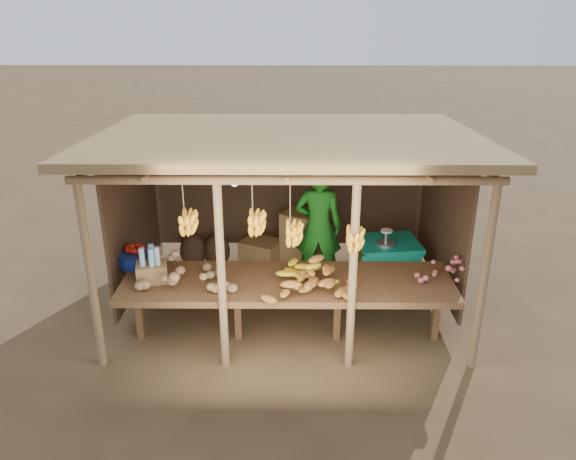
{
  "coord_description": "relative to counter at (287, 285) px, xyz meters",
  "views": [
    {
      "loc": [
        0.05,
        -6.84,
        3.87
      ],
      "look_at": [
        0.0,
        0.0,
        1.05
      ],
      "focal_mm": 35.0,
      "sensor_mm": 36.0,
      "label": 1
    }
  ],
  "objects": [
    {
      "name": "burlap_sacks",
      "position": [
        -1.32,
        2.15,
        -0.5
      ],
      "size": [
        0.79,
        0.41,
        0.56
      ],
      "color": "#473021",
      "rests_on": "ground"
    },
    {
      "name": "banana_pile",
      "position": [
        0.18,
        0.09,
        0.24
      ],
      "size": [
        0.77,
        0.58,
        0.35
      ],
      "primitive_type": null,
      "rotation": [
        0.0,
        0.0,
        -0.27
      ],
      "color": "yellow",
      "rests_on": "counter"
    },
    {
      "name": "tomato_basin",
      "position": [
        -1.9,
        0.43,
        0.16
      ],
      "size": [
        0.45,
        0.45,
        0.24
      ],
      "rotation": [
        0.0,
        0.0,
        0.31
      ],
      "color": "navy",
      "rests_on": "counter"
    },
    {
      "name": "bottle_box",
      "position": [
        -1.59,
        -0.02,
        0.23
      ],
      "size": [
        0.4,
        0.35,
        0.44
      ],
      "color": "olive",
      "rests_on": "counter"
    },
    {
      "name": "counter",
      "position": [
        0.0,
        0.0,
        0.0
      ],
      "size": [
        3.9,
        1.05,
        0.8
      ],
      "color": "brown",
      "rests_on": "ground"
    },
    {
      "name": "onion_heap",
      "position": [
        1.9,
        0.1,
        0.24
      ],
      "size": [
        0.82,
        0.62,
        0.35
      ],
      "primitive_type": null,
      "rotation": [
        0.0,
        0.0,
        -0.29
      ],
      "color": "#CD636A",
      "rests_on": "counter"
    },
    {
      "name": "vendor",
      "position": [
        0.42,
        1.41,
        0.17
      ],
      "size": [
        0.69,
        0.48,
        1.82
      ],
      "primitive_type": "imported",
      "rotation": [
        0.0,
        0.0,
        3.07
      ],
      "color": "#1A751C",
      "rests_on": "ground"
    },
    {
      "name": "potato_heap",
      "position": [
        -1.17,
        -0.09,
        0.25
      ],
      "size": [
        1.11,
        0.68,
        0.37
      ],
      "primitive_type": null,
      "rotation": [
        0.0,
        0.0,
        -0.01
      ],
      "color": "#936F4C",
      "rests_on": "counter"
    },
    {
      "name": "ground",
      "position": [
        -0.0,
        0.95,
        -0.74
      ],
      "size": [
        60.0,
        60.0,
        0.0
      ],
      "primitive_type": "plane",
      "color": "brown",
      "rests_on": "ground"
    },
    {
      "name": "stall_structure",
      "position": [
        -0.03,
        0.93,
        1.18
      ],
      "size": [
        4.7,
        3.5,
        2.43
      ],
      "color": "#8F6E4A",
      "rests_on": "ground"
    },
    {
      "name": "tarp_crate",
      "position": [
        1.39,
        1.25,
        -0.33
      ],
      "size": [
        0.91,
        0.81,
        0.99
      ],
      "color": "brown",
      "rests_on": "ground"
    },
    {
      "name": "sweet_potato_heap",
      "position": [
        0.27,
        -0.28,
        0.24
      ],
      "size": [
        1.09,
        0.83,
        0.36
      ],
      "primitive_type": null,
      "rotation": [
        0.0,
        0.0,
        0.28
      ],
      "color": "#B1722D",
      "rests_on": "counter"
    },
    {
      "name": "carton_stack",
      "position": [
        0.01,
        1.9,
        -0.33
      ],
      "size": [
        1.34,
        0.65,
        0.91
      ],
      "color": "olive",
      "rests_on": "ground"
    }
  ]
}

